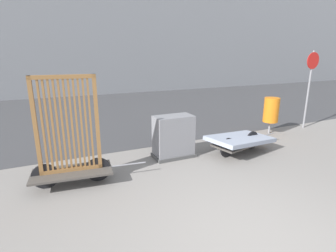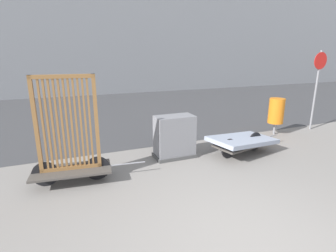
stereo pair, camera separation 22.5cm
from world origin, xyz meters
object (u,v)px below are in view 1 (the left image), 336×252
(bike_cart_with_bedframe, at_px, (70,148))
(bike_cart_with_mattress, at_px, (241,140))
(utility_cabinet, at_px, (173,138))
(sign_post, at_px, (310,79))
(trash_bin, at_px, (271,110))

(bike_cart_with_bedframe, bearing_deg, bike_cart_with_mattress, 6.03)
(utility_cabinet, xyz_separation_m, sign_post, (5.18, 0.51, 1.16))
(utility_cabinet, bearing_deg, bike_cart_with_mattress, -16.15)
(bike_cart_with_bedframe, relative_size, utility_cabinet, 2.14)
(trash_bin, distance_m, sign_post, 1.79)
(sign_post, bearing_deg, utility_cabinet, -174.37)
(utility_cabinet, relative_size, trash_bin, 0.90)
(bike_cart_with_bedframe, relative_size, bike_cart_with_mattress, 0.93)
(bike_cart_with_bedframe, relative_size, trash_bin, 1.93)
(trash_bin, height_order, sign_post, sign_post)
(utility_cabinet, distance_m, sign_post, 5.33)
(trash_bin, relative_size, sign_post, 0.45)
(sign_post, bearing_deg, bike_cart_with_mattress, -164.40)
(bike_cart_with_mattress, distance_m, sign_post, 3.89)
(trash_bin, xyz_separation_m, sign_post, (1.56, -0.01, 0.88))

